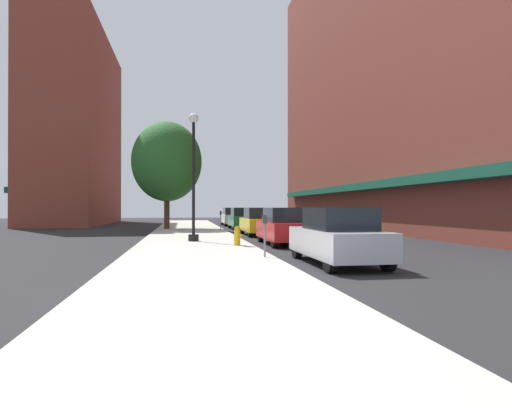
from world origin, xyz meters
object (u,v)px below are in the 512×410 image
object	(u,v)px
car_red	(284,227)
car_yellow	(259,222)
tree_near	(167,162)
car_silver	(338,237)
fire_hydrant	(237,235)
parking_meter_near	(265,230)
parking_meter_far	(221,218)
lamppost	(194,174)
car_green	(242,219)
car_white	(232,217)

from	to	relation	value
car_red	car_yellow	xyz separation A→B (m)	(0.00, 6.38, 0.00)
tree_near	car_silver	xyz separation A→B (m)	(5.65, -19.81, -4.22)
fire_hydrant	parking_meter_near	size ratio (longest dim) A/B	0.60
tree_near	car_silver	world-z (taller)	tree_near
parking_meter_far	car_red	size ratio (longest dim) A/B	0.30
lamppost	parking_meter_near	distance (m)	7.43
parking_meter_far	car_yellow	distance (m)	4.42
parking_meter_near	tree_near	xyz separation A→B (m)	(-3.70, 18.68, 4.08)
car_red	car_yellow	bearing A→B (deg)	88.34
parking_meter_far	car_green	world-z (taller)	car_green
car_white	parking_meter_near	bearing A→B (deg)	-95.25
car_silver	car_yellow	xyz separation A→B (m)	(0.00, 13.06, 0.00)
tree_near	car_white	size ratio (longest dim) A/B	1.82
parking_meter_far	car_red	world-z (taller)	car_red
fire_hydrant	car_green	bearing A→B (deg)	81.38
car_red	car_white	world-z (taller)	same
lamppost	parking_meter_far	size ratio (longest dim) A/B	4.50
car_silver	lamppost	bearing A→B (deg)	118.42
tree_near	car_green	xyz separation A→B (m)	(5.65, 0.62, -4.22)
tree_near	car_white	xyz separation A→B (m)	(5.65, 7.19, -4.22)
lamppost	tree_near	world-z (taller)	tree_near
lamppost	car_silver	world-z (taller)	lamppost
car_silver	car_green	xyz separation A→B (m)	(0.00, 20.44, 0.00)
fire_hydrant	parking_meter_far	size ratio (longest dim) A/B	0.60
lamppost	fire_hydrant	distance (m)	4.03
parking_meter_near	car_red	bearing A→B (deg)	70.60
lamppost	car_red	world-z (taller)	lamppost
parking_meter_near	car_silver	bearing A→B (deg)	-30.25
car_green	car_white	distance (m)	6.57
parking_meter_far	car_white	size ratio (longest dim) A/B	0.30
fire_hydrant	tree_near	world-z (taller)	tree_near
lamppost	parking_meter_far	world-z (taller)	lamppost
parking_meter_near	car_green	world-z (taller)	car_green
tree_near	car_green	size ratio (longest dim) A/B	1.82
fire_hydrant	car_white	xyz separation A→B (m)	(2.27, 21.56, 0.29)
parking_meter_far	car_silver	size ratio (longest dim) A/B	0.30
tree_near	car_yellow	size ratio (longest dim) A/B	1.82
car_silver	tree_near	bearing A→B (deg)	107.57
car_yellow	fire_hydrant	bearing A→B (deg)	-106.02
fire_hydrant	car_green	size ratio (longest dim) A/B	0.18
parking_meter_near	car_white	bearing A→B (deg)	85.69
car_green	parking_meter_far	bearing A→B (deg)	-118.47
parking_meter_near	tree_near	world-z (taller)	tree_near
car_red	car_white	distance (m)	20.33
lamppost	tree_near	distance (m)	12.15
car_yellow	parking_meter_far	bearing A→B (deg)	116.82
car_yellow	lamppost	bearing A→B (deg)	-127.20
car_yellow	car_white	distance (m)	13.95
parking_meter_near	parking_meter_far	bearing A→B (deg)	90.00
parking_meter_far	car_white	world-z (taller)	car_white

